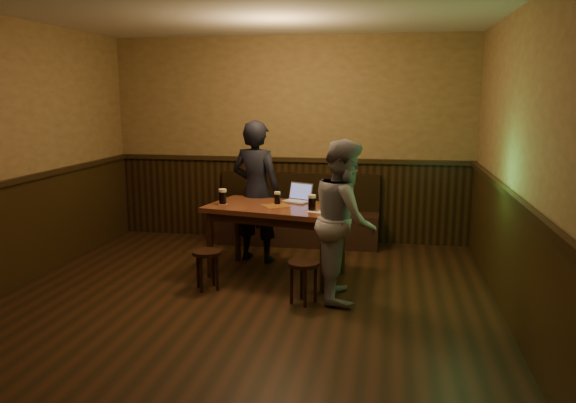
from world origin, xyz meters
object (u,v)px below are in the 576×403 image
(person_suit, at_px, (256,192))
(person_grey, at_px, (345,220))
(pint_right, at_px, (312,203))
(bench, at_px, (298,221))
(pub_table, at_px, (277,215))
(laptop, at_px, (298,197))
(stool_left, at_px, (207,259))
(stool_right, at_px, (303,270))
(pint_mid, at_px, (277,198))
(pint_left, at_px, (223,197))

(person_suit, height_order, person_grey, person_suit)
(pint_right, xyz_separation_m, person_grey, (0.38, -0.37, -0.09))
(bench, distance_m, pub_table, 1.48)
(laptop, height_order, person_grey, person_grey)
(stool_left, bearing_deg, laptop, 46.76)
(person_suit, bearing_deg, person_grey, 150.84)
(stool_right, height_order, pint_mid, pint_mid)
(pint_right, bearing_deg, pint_left, 170.76)
(stool_left, height_order, person_grey, person_grey)
(person_grey, bearing_deg, person_suit, 38.66)
(bench, bearing_deg, laptop, -80.29)
(stool_left, relative_size, pint_left, 2.38)
(pub_table, relative_size, laptop, 4.43)
(stool_right, bearing_deg, pint_mid, 116.25)
(stool_left, xyz_separation_m, pint_mid, (0.61, 0.67, 0.54))
(stool_right, bearing_deg, person_grey, 33.56)
(pint_right, bearing_deg, pub_table, 155.42)
(pint_mid, distance_m, pint_right, 0.51)
(stool_left, relative_size, laptop, 1.13)
(stool_left, xyz_separation_m, pint_left, (0.01, 0.57, 0.56))
(laptop, bearing_deg, person_suit, 178.45)
(laptop, height_order, person_suit, person_suit)
(person_suit, bearing_deg, bench, -97.74)
(person_grey, bearing_deg, pint_mid, 43.49)
(bench, xyz_separation_m, laptop, (0.20, -1.15, 0.55))
(stool_right, bearing_deg, laptop, 102.15)
(bench, xyz_separation_m, person_suit, (-0.36, -0.90, 0.55))
(stool_right, xyz_separation_m, pint_right, (-0.01, 0.62, 0.55))
(pint_mid, relative_size, person_grey, 0.09)
(bench, height_order, person_suit, person_suit)
(stool_left, xyz_separation_m, person_suit, (0.26, 1.13, 0.53))
(pint_mid, bearing_deg, bench, 89.68)
(stool_left, bearing_deg, pint_right, 21.12)
(bench, xyz_separation_m, pub_table, (0.00, -1.43, 0.38))
(stool_left, bearing_deg, bench, 72.96)
(stool_right, relative_size, pint_left, 2.39)
(pub_table, bearing_deg, bench, 101.16)
(pint_right, height_order, laptop, laptop)
(bench, height_order, laptop, laptop)
(stool_right, height_order, person_suit, person_suit)
(pint_left, relative_size, person_suit, 0.10)
(stool_left, relative_size, pint_right, 2.43)
(stool_left, relative_size, pint_mid, 2.88)
(pub_table, bearing_deg, pint_right, -13.42)
(person_grey, bearing_deg, pint_right, 37.64)
(bench, height_order, stool_right, bench)
(bench, distance_m, pint_right, 1.77)
(pub_table, bearing_deg, laptop, 65.33)
(pint_mid, bearing_deg, person_grey, -38.42)
(laptop, xyz_separation_m, person_grey, (0.60, -0.84, -0.06))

